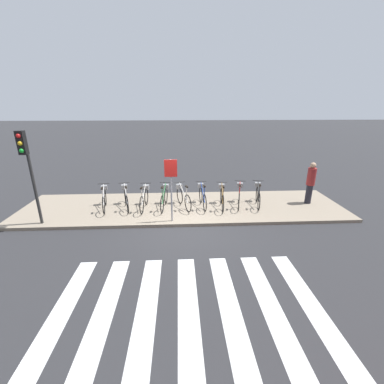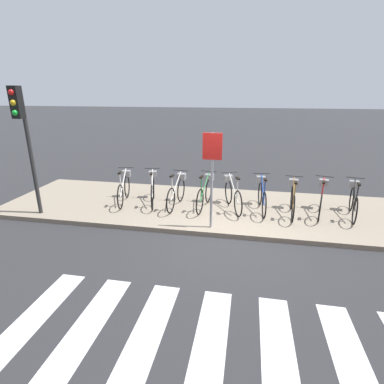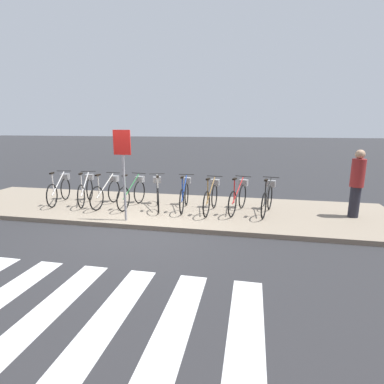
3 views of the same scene
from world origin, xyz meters
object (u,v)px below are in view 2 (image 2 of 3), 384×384
(parked_bicycle_3, at_px, (205,192))
(parked_bicycle_2, at_px, (177,191))
(parked_bicycle_5, at_px, (262,195))
(parked_bicycle_7, at_px, (321,198))
(parked_bicycle_1, at_px, (153,188))
(parked_bicycle_8, at_px, (354,200))
(sign_post, at_px, (212,165))
(parked_bicycle_6, at_px, (293,198))
(parked_bicycle_0, at_px, (124,187))
(parked_bicycle_4, at_px, (232,193))
(traffic_light, at_px, (22,125))

(parked_bicycle_3, bearing_deg, parked_bicycle_2, -175.98)
(parked_bicycle_5, bearing_deg, parked_bicycle_2, -177.29)
(parked_bicycle_7, bearing_deg, parked_bicycle_1, -179.88)
(parked_bicycle_8, xyz_separation_m, sign_post, (-3.58, -1.41, 1.11))
(parked_bicycle_1, distance_m, parked_bicycle_5, 3.14)
(parked_bicycle_7, bearing_deg, parked_bicycle_2, -178.26)
(sign_post, bearing_deg, parked_bicycle_6, 31.82)
(parked_bicycle_6, xyz_separation_m, sign_post, (-2.03, -1.26, 1.11))
(parked_bicycle_0, xyz_separation_m, parked_bicycle_1, (0.85, 0.08, 0.00))
(sign_post, bearing_deg, parked_bicycle_3, 103.93)
(parked_bicycle_0, distance_m, parked_bicycle_8, 6.34)
(parked_bicycle_0, height_order, parked_bicycle_6, same)
(parked_bicycle_1, bearing_deg, parked_bicycle_3, -1.91)
(parked_bicycle_3, relative_size, parked_bicycle_4, 1.05)
(parked_bicycle_0, xyz_separation_m, parked_bicycle_8, (6.34, 0.09, 0.00))
(parked_bicycle_3, height_order, traffic_light, traffic_light)
(sign_post, bearing_deg, parked_bicycle_4, 72.76)
(parked_bicycle_7, height_order, sign_post, sign_post)
(parked_bicycle_1, bearing_deg, parked_bicycle_8, 0.07)
(parked_bicycle_0, height_order, parked_bicycle_8, same)
(traffic_light, bearing_deg, parked_bicycle_0, 35.62)
(parked_bicycle_3, height_order, parked_bicycle_7, same)
(parked_bicycle_3, height_order, parked_bicycle_8, same)
(parked_bicycle_5, bearing_deg, parked_bicycle_1, -179.95)
(parked_bicycle_7, bearing_deg, sign_post, -153.19)
(parked_bicycle_5, xyz_separation_m, parked_bicycle_6, (0.80, -0.14, 0.00))
(parked_bicycle_6, bearing_deg, traffic_light, -168.90)
(parked_bicycle_1, height_order, parked_bicycle_8, same)
(parked_bicycle_0, bearing_deg, parked_bicycle_5, 1.18)
(parked_bicycle_2, relative_size, sign_post, 0.73)
(parked_bicycle_0, relative_size, parked_bicycle_4, 1.03)
(parked_bicycle_0, height_order, parked_bicycle_7, same)
(parked_bicycle_2, bearing_deg, parked_bicycle_5, 2.71)
(parked_bicycle_0, height_order, traffic_light, traffic_light)
(parked_bicycle_7, relative_size, sign_post, 0.71)
(parked_bicycle_5, relative_size, parked_bicycle_8, 1.02)
(parked_bicycle_4, bearing_deg, sign_post, -107.24)
(parked_bicycle_6, bearing_deg, parked_bicycle_8, 5.28)
(parked_bicycle_4, bearing_deg, parked_bicycle_5, 2.65)
(parked_bicycle_0, relative_size, parked_bicycle_7, 1.01)
(parked_bicycle_3, distance_m, parked_bicycle_7, 3.12)
(parked_bicycle_1, distance_m, parked_bicycle_3, 1.57)
(parked_bicycle_5, distance_m, parked_bicycle_8, 2.35)
(parked_bicycle_0, bearing_deg, parked_bicycle_2, -1.08)
(parked_bicycle_5, distance_m, parked_bicycle_6, 0.81)
(parked_bicycle_3, bearing_deg, sign_post, -76.07)
(parked_bicycle_2, xyz_separation_m, traffic_light, (-3.54, -1.34, 1.91))
(parked_bicycle_5, relative_size, traffic_light, 0.51)
(parked_bicycle_1, relative_size, parked_bicycle_5, 0.97)
(parked_bicycle_0, height_order, parked_bicycle_3, same)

